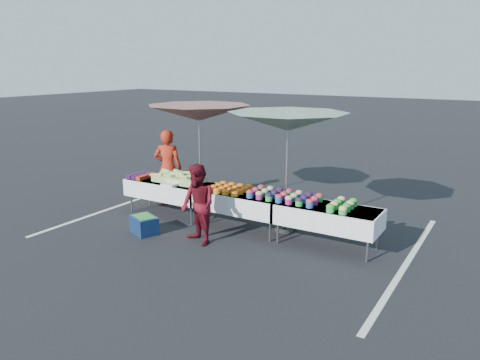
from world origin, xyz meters
The scene contains 17 objects.
ground centered at (0.00, 0.00, 0.00)m, with size 80.00×80.00×0.00m, color black.
stripe_left centered at (-3.20, 0.00, 0.00)m, with size 0.10×5.00×0.00m, color silver.
stripe_right centered at (3.20, 0.00, 0.00)m, with size 0.10×5.00×0.00m, color silver.
table_left centered at (-1.80, 0.00, 0.58)m, with size 1.86×0.81×0.75m.
table_center centered at (0.00, 0.00, 0.58)m, with size 1.86×0.81×0.75m.
table_right centered at (1.80, 0.00, 0.58)m, with size 1.86×0.81×0.75m.
berry_punnets centered at (-2.51, -0.06, 0.79)m, with size 0.40×0.54×0.08m.
corn_pile centered at (-1.55, 0.05, 0.84)m, with size 1.16×0.57×0.26m.
plastic_bags centered at (-1.50, -0.30, 0.78)m, with size 0.30×0.25×0.05m, color white.
carrot_bowls centered at (-0.25, -0.01, 0.80)m, with size 0.75×0.69×0.11m.
potato_cups centered at (0.95, 0.00, 0.83)m, with size 1.34×0.58×0.16m.
bean_baskets centered at (2.06, -0.01, 0.82)m, with size 0.36×0.68×0.15m.
vendor centered at (-2.25, 0.55, 0.88)m, with size 0.64×0.42×1.76m, color #A82413.
customer centered at (-0.25, -1.04, 0.73)m, with size 0.71×0.55×1.46m, color #580D17.
umbrella_left centered at (-1.54, 0.80, 2.13)m, with size 3.02×3.02×2.35m.
umbrella_right centered at (0.80, 0.40, 2.12)m, with size 2.94×2.94×2.34m.
storage_bin centered at (-1.45, -1.17, 0.18)m, with size 0.64×0.56×0.35m.
Camera 1 is at (4.55, -7.50, 3.17)m, focal length 35.00 mm.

